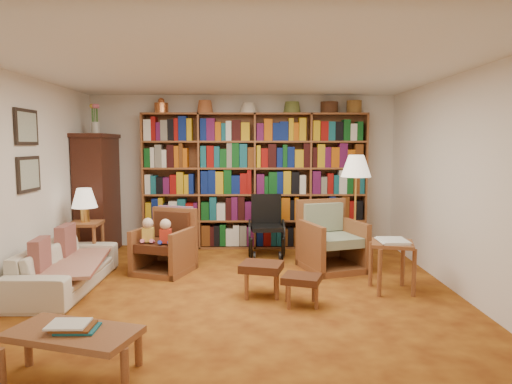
{
  "coord_description": "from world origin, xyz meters",
  "views": [
    {
      "loc": [
        0.15,
        -5.08,
        1.7
      ],
      "look_at": [
        0.2,
        0.6,
        1.1
      ],
      "focal_mm": 32.0,
      "sensor_mm": 36.0,
      "label": 1
    }
  ],
  "objects_px": {
    "armchair_sage": "(331,242)",
    "footstool_a": "(262,269)",
    "wheelchair": "(266,229)",
    "armchair_leather": "(165,245)",
    "side_table_lamp": "(86,234)",
    "side_table_papers": "(392,251)",
    "coffee_table": "(73,336)",
    "floor_lamp": "(356,171)",
    "footstool_b": "(302,281)",
    "sofa": "(66,267)"
  },
  "relations": [
    {
      "from": "armchair_sage",
      "to": "footstool_a",
      "type": "distance_m",
      "value": 1.54
    },
    {
      "from": "armchair_sage",
      "to": "wheelchair",
      "type": "bearing_deg",
      "value": 144.15
    },
    {
      "from": "armchair_leather",
      "to": "armchair_sage",
      "type": "relative_size",
      "value": 0.9
    },
    {
      "from": "side_table_lamp",
      "to": "side_table_papers",
      "type": "relative_size",
      "value": 1.04
    },
    {
      "from": "side_table_lamp",
      "to": "coffee_table",
      "type": "height_order",
      "value": "side_table_lamp"
    },
    {
      "from": "armchair_sage",
      "to": "armchair_leather",
      "type": "bearing_deg",
      "value": -176.46
    },
    {
      "from": "armchair_sage",
      "to": "floor_lamp",
      "type": "xyz_separation_m",
      "value": [
        0.34,
        0.06,
        0.99
      ]
    },
    {
      "from": "side_table_lamp",
      "to": "armchair_sage",
      "type": "distance_m",
      "value": 3.4
    },
    {
      "from": "side_table_lamp",
      "to": "footstool_a",
      "type": "relative_size",
      "value": 1.2
    },
    {
      "from": "footstool_b",
      "to": "side_table_papers",
      "type": "bearing_deg",
      "value": 22.89
    },
    {
      "from": "footstool_a",
      "to": "coffee_table",
      "type": "xyz_separation_m",
      "value": [
        -1.41,
        -1.79,
        0.0
      ]
    },
    {
      "from": "side_table_lamp",
      "to": "armchair_sage",
      "type": "height_order",
      "value": "armchair_sage"
    },
    {
      "from": "side_table_lamp",
      "to": "footstool_a",
      "type": "bearing_deg",
      "value": -27.39
    },
    {
      "from": "footstool_a",
      "to": "coffee_table",
      "type": "relative_size",
      "value": 0.51
    },
    {
      "from": "footstool_b",
      "to": "armchair_sage",
      "type": "bearing_deg",
      "value": 69.19
    },
    {
      "from": "floor_lamp",
      "to": "coffee_table",
      "type": "bearing_deg",
      "value": -131.96
    },
    {
      "from": "side_table_papers",
      "to": "footstool_a",
      "type": "bearing_deg",
      "value": -174.08
    },
    {
      "from": "footstool_b",
      "to": "floor_lamp",
      "type": "bearing_deg",
      "value": 59.71
    },
    {
      "from": "side_table_papers",
      "to": "side_table_lamp",
      "type": "bearing_deg",
      "value": 164.45
    },
    {
      "from": "footstool_a",
      "to": "armchair_leather",
      "type": "bearing_deg",
      "value": 140.69
    },
    {
      "from": "armchair_sage",
      "to": "side_table_papers",
      "type": "bearing_deg",
      "value": -62.82
    },
    {
      "from": "armchair_sage",
      "to": "footstool_a",
      "type": "relative_size",
      "value": 1.87
    },
    {
      "from": "floor_lamp",
      "to": "coffee_table",
      "type": "distance_m",
      "value": 4.21
    },
    {
      "from": "armchair_sage",
      "to": "side_table_papers",
      "type": "xyz_separation_m",
      "value": [
        0.53,
        -1.03,
        0.12
      ]
    },
    {
      "from": "side_table_papers",
      "to": "coffee_table",
      "type": "bearing_deg",
      "value": -146.26
    },
    {
      "from": "armchair_leather",
      "to": "wheelchair",
      "type": "bearing_deg",
      "value": 28.97
    },
    {
      "from": "armchair_leather",
      "to": "side_table_papers",
      "type": "height_order",
      "value": "armchair_leather"
    },
    {
      "from": "armchair_sage",
      "to": "floor_lamp",
      "type": "distance_m",
      "value": 1.04
    },
    {
      "from": "wheelchair",
      "to": "side_table_papers",
      "type": "xyz_separation_m",
      "value": [
        1.4,
        -1.66,
        0.05
      ]
    },
    {
      "from": "sofa",
      "to": "floor_lamp",
      "type": "distance_m",
      "value": 3.9
    },
    {
      "from": "sofa",
      "to": "footstool_a",
      "type": "relative_size",
      "value": 3.42
    },
    {
      "from": "sofa",
      "to": "wheelchair",
      "type": "xyz_separation_m",
      "value": [
        2.42,
        1.52,
        0.17
      ]
    },
    {
      "from": "side_table_lamp",
      "to": "side_table_papers",
      "type": "bearing_deg",
      "value": -15.55
    },
    {
      "from": "sofa",
      "to": "armchair_sage",
      "type": "bearing_deg",
      "value": -74.5
    },
    {
      "from": "side_table_lamp",
      "to": "floor_lamp",
      "type": "height_order",
      "value": "floor_lamp"
    },
    {
      "from": "side_table_papers",
      "to": "footstool_b",
      "type": "height_order",
      "value": "side_table_papers"
    },
    {
      "from": "sofa",
      "to": "side_table_lamp",
      "type": "xyz_separation_m",
      "value": [
        -0.1,
        0.96,
        0.21
      ]
    },
    {
      "from": "wheelchair",
      "to": "floor_lamp",
      "type": "bearing_deg",
      "value": -25.38
    },
    {
      "from": "floor_lamp",
      "to": "footstool_b",
      "type": "bearing_deg",
      "value": -120.29
    },
    {
      "from": "armchair_leather",
      "to": "floor_lamp",
      "type": "relative_size",
      "value": 0.57
    },
    {
      "from": "wheelchair",
      "to": "floor_lamp",
      "type": "height_order",
      "value": "floor_lamp"
    },
    {
      "from": "side_table_papers",
      "to": "coffee_table",
      "type": "distance_m",
      "value": 3.52
    },
    {
      "from": "sofa",
      "to": "armchair_leather",
      "type": "bearing_deg",
      "value": -53.54
    },
    {
      "from": "wheelchair",
      "to": "sofa",
      "type": "bearing_deg",
      "value": -147.84
    },
    {
      "from": "coffee_table",
      "to": "footstool_a",
      "type": "bearing_deg",
      "value": 51.87
    },
    {
      "from": "floor_lamp",
      "to": "side_table_papers",
      "type": "height_order",
      "value": "floor_lamp"
    },
    {
      "from": "side_table_lamp",
      "to": "footstool_b",
      "type": "xyz_separation_m",
      "value": [
        2.83,
        -1.55,
        -0.2
      ]
    },
    {
      "from": "armchair_leather",
      "to": "footstool_a",
      "type": "height_order",
      "value": "armchair_leather"
    },
    {
      "from": "side_table_lamp",
      "to": "footstool_b",
      "type": "bearing_deg",
      "value": -28.79
    },
    {
      "from": "side_table_lamp",
      "to": "coffee_table",
      "type": "bearing_deg",
      "value": -71.8
    }
  ]
}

